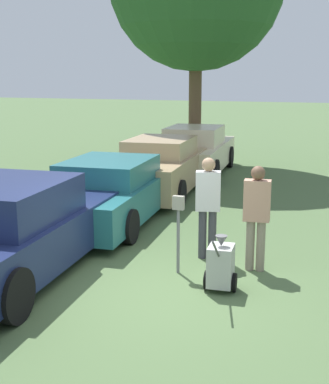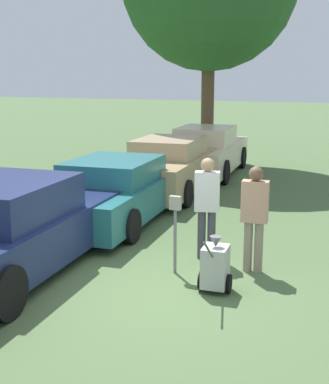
{
  "view_description": "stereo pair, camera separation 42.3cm",
  "coord_description": "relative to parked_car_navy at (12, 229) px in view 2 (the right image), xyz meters",
  "views": [
    {
      "loc": [
        2.87,
        -6.87,
        3.11
      ],
      "look_at": [
        -0.41,
        1.79,
        1.1
      ],
      "focal_mm": 50.0,
      "sensor_mm": 36.0,
      "label": 1
    },
    {
      "loc": [
        3.27,
        -6.71,
        3.11
      ],
      "look_at": [
        -0.41,
        1.79,
        1.1
      ],
      "focal_mm": 50.0,
      "sensor_mm": 36.0,
      "label": 2
    }
  ],
  "objects": [
    {
      "name": "ground_plane",
      "position": [
        2.27,
        0.1,
        -0.7
      ],
      "size": [
        120.0,
        120.0,
        0.0
      ],
      "primitive_type": "plane",
      "color": "#4C663D"
    },
    {
      "name": "parked_car_navy",
      "position": [
        0.0,
        0.0,
        0.0
      ],
      "size": [
        2.46,
        5.44,
        1.52
      ],
      "rotation": [
        0.0,
        0.0,
        0.1
      ],
      "color": "#19234C",
      "rests_on": "ground_plane"
    },
    {
      "name": "parked_car_teal",
      "position": [
        -0.0,
        3.53,
        -0.06
      ],
      "size": [
        2.44,
        5.33,
        1.37
      ],
      "rotation": [
        0.0,
        0.0,
        0.1
      ],
      "color": "#23666B",
      "rests_on": "ground_plane"
    },
    {
      "name": "parked_car_tan",
      "position": [
        -0.0,
        6.61,
        -0.0
      ],
      "size": [
        2.31,
        5.27,
        1.5
      ],
      "rotation": [
        0.0,
        0.0,
        0.1
      ],
      "color": "tan",
      "rests_on": "ground_plane"
    },
    {
      "name": "parked_car_cream",
      "position": [
        -0.0,
        9.6,
        0.01
      ],
      "size": [
        2.35,
        5.09,
        1.54
      ],
      "rotation": [
        0.0,
        0.0,
        0.1
      ],
      "color": "beige",
      "rests_on": "ground_plane"
    },
    {
      "name": "parking_meter",
      "position": [
        2.45,
        0.95,
        0.19
      ],
      "size": [
        0.18,
        0.09,
        1.27
      ],
      "color": "slate",
      "rests_on": "ground_plane"
    },
    {
      "name": "person_worker",
      "position": [
        2.68,
        1.8,
        0.31
      ],
      "size": [
        0.46,
        0.33,
        1.77
      ],
      "rotation": [
        0.0,
        0.0,
        3.41
      ],
      "color": "#3F3F47",
      "rests_on": "ground_plane"
    },
    {
      "name": "person_supervisor",
      "position": [
        3.58,
        1.5,
        0.28
      ],
      "size": [
        0.44,
        0.27,
        1.73
      ],
      "rotation": [
        0.0,
        0.0,
        3.25
      ],
      "color": "gray",
      "rests_on": "ground_plane"
    },
    {
      "name": "equipment_cart",
      "position": [
        3.28,
        0.48,
        -0.32
      ],
      "size": [
        0.5,
        1.0,
        1.0
      ],
      "rotation": [
        0.0,
        0.0,
        0.1
      ],
      "color": "#B2B2AD",
      "rests_on": "ground_plane"
    }
  ]
}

